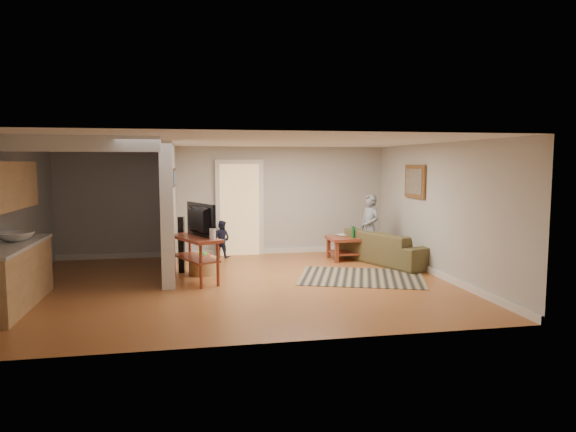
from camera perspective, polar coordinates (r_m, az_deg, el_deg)
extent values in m
plane|color=#975626|center=(9.12, -5.45, -7.61)|extent=(7.50, 7.50, 0.00)
cube|color=beige|center=(11.89, -6.87, 1.64)|extent=(7.50, 0.04, 2.50)
cube|color=beige|center=(9.35, -29.07, -0.23)|extent=(0.04, 6.00, 2.50)
cube|color=beige|center=(9.98, 16.44, 0.63)|extent=(0.04, 6.00, 2.50)
cube|color=white|center=(8.88, -5.61, 8.29)|extent=(7.50, 6.00, 0.04)
cube|color=beige|center=(10.33, -12.92, 0.89)|extent=(0.15, 3.10, 2.50)
cube|color=white|center=(8.78, -13.28, 0.02)|extent=(0.22, 0.10, 2.50)
cube|color=white|center=(12.01, -6.79, -4.04)|extent=(7.50, 0.04, 0.12)
cube|color=white|center=(10.14, 16.09, -6.09)|extent=(0.04, 6.00, 0.12)
cube|color=#D8B272|center=(11.87, -5.39, 0.69)|extent=(0.90, 0.06, 2.10)
cube|color=#A5804B|center=(8.61, -28.43, -6.05)|extent=(0.60, 2.20, 0.90)
cube|color=beige|center=(8.53, -28.58, -2.96)|extent=(0.64, 2.24, 0.05)
cube|color=#A5804B|center=(8.46, -29.01, 2.94)|extent=(0.35, 2.00, 0.70)
imported|color=silver|center=(8.81, -28.00, -2.50)|extent=(0.54, 0.54, 0.19)
cube|color=#312215|center=(9.64, -12.64, 4.12)|extent=(0.03, 0.40, 0.34)
cube|color=#312215|center=(10.14, -12.55, 4.20)|extent=(0.03, 0.40, 0.34)
cube|color=#312215|center=(10.64, -12.47, 4.28)|extent=(0.03, 0.40, 0.34)
cube|color=brown|center=(10.83, 13.91, 3.74)|extent=(0.04, 0.90, 0.68)
cube|color=black|center=(9.74, 8.16, -6.73)|extent=(2.69, 2.31, 0.01)
imported|color=#3F391F|center=(11.24, 10.90, -5.10)|extent=(1.70, 2.50, 0.68)
cube|color=maroon|center=(11.44, 7.73, -2.44)|extent=(1.31, 0.79, 0.06)
cube|color=silver|center=(11.44, 7.73, -2.41)|extent=(0.82, 0.47, 0.02)
cube|color=maroon|center=(11.49, 7.70, -3.99)|extent=(1.20, 0.68, 0.03)
cube|color=maroon|center=(11.01, 5.43, -3.99)|extent=(0.08, 0.08, 0.48)
cube|color=maroon|center=(11.40, 10.94, -3.73)|extent=(0.08, 0.08, 0.48)
cube|color=maroon|center=(11.58, 4.53, -3.49)|extent=(0.08, 0.08, 0.48)
cube|color=maroon|center=(11.96, 9.81, -3.26)|extent=(0.08, 0.08, 0.48)
imported|color=navy|center=(11.65, 8.76, -2.14)|extent=(0.22, 0.22, 0.23)
cylinder|color=#155C2B|center=(11.21, 7.24, -1.77)|extent=(0.07, 0.07, 0.26)
imported|color=#998C4C|center=(11.49, 5.62, -2.21)|extent=(0.29, 0.34, 0.03)
imported|color=#66594C|center=(11.27, 8.62, -2.41)|extent=(0.28, 0.35, 0.02)
cube|color=maroon|center=(9.33, -10.32, -2.45)|extent=(0.99, 1.38, 0.05)
cube|color=maroon|center=(9.39, -10.28, -4.60)|extent=(0.89, 1.26, 0.03)
cylinder|color=maroon|center=(8.83, -9.65, -5.47)|extent=(0.05, 0.05, 0.80)
cylinder|color=maroon|center=(9.83, -12.54, -4.36)|extent=(0.05, 0.05, 0.80)
cylinder|color=maroon|center=(8.97, -7.79, -5.26)|extent=(0.05, 0.05, 0.80)
cylinder|color=maroon|center=(9.96, -10.83, -4.19)|extent=(0.05, 0.05, 0.80)
imported|color=black|center=(9.33, -10.21, -2.28)|extent=(0.56, 1.00, 0.60)
cylinder|color=white|center=(8.93, -8.37, -1.99)|extent=(0.11, 0.11, 0.19)
cube|color=black|center=(10.16, -11.75, -3.16)|extent=(0.13, 0.13, 1.10)
cube|color=black|center=(11.17, -11.67, -2.61)|extent=(0.11, 0.11, 0.99)
cylinder|color=olive|center=(10.00, -9.43, -5.46)|extent=(0.52, 0.52, 0.34)
sphere|color=red|center=(10.02, -9.06, -4.46)|extent=(0.16, 0.16, 0.16)
sphere|color=gold|center=(9.99, -9.90, -4.37)|extent=(0.16, 0.16, 0.16)
sphere|color=green|center=(9.90, -9.44, -4.33)|extent=(0.16, 0.16, 0.16)
imported|color=gray|center=(11.38, 9.00, -4.93)|extent=(0.50, 0.61, 1.45)
imported|color=#1E2240|center=(11.75, -7.35, -4.57)|extent=(0.52, 0.49, 0.84)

